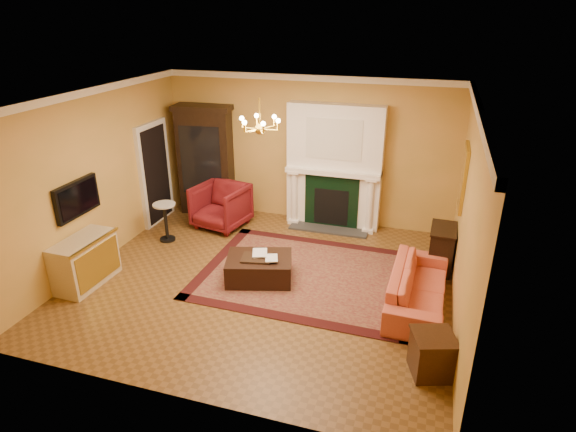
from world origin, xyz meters
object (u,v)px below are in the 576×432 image
at_px(wingback_armchair, 221,204).
at_px(commode, 85,261).
at_px(end_table, 432,355).
at_px(pedestal_table, 166,219).
at_px(coral_sofa, 419,281).
at_px(leather_ottoman, 259,268).
at_px(console_table, 441,250).
at_px(china_cabinet, 206,162).

xyz_separation_m(wingback_armchair, commode, (-1.16, -2.72, -0.09)).
xyz_separation_m(commode, end_table, (5.45, -0.55, -0.13)).
xyz_separation_m(wingback_armchair, pedestal_table, (-0.74, -0.92, -0.05)).
bearing_deg(commode, coral_sofa, 12.02).
bearing_deg(pedestal_table, end_table, -25.04).
height_order(commode, leather_ottoman, commode).
bearing_deg(end_table, commode, 174.25).
relative_size(pedestal_table, commode, 0.71).
height_order(commode, console_table, commode).
bearing_deg(wingback_armchair, china_cabinet, 143.18).
xyz_separation_m(coral_sofa, leather_ottoman, (-2.55, -0.03, -0.18)).
bearing_deg(commode, china_cabinet, 82.29).
relative_size(china_cabinet, coral_sofa, 1.10).
height_order(wingback_armchair, commode, wingback_armchair).
relative_size(china_cabinet, leather_ottoman, 2.12).
xyz_separation_m(china_cabinet, leather_ottoman, (2.10, -2.47, -0.91)).
xyz_separation_m(china_cabinet, pedestal_table, (-0.13, -1.61, -0.68)).
bearing_deg(china_cabinet, leather_ottoman, -56.31).
bearing_deg(end_table, leather_ottoman, 152.02).
distance_m(commode, coral_sofa, 5.29).
bearing_deg(wingback_armchair, commode, -101.57).
relative_size(commode, end_table, 2.02).
distance_m(coral_sofa, console_table, 1.25).
distance_m(end_table, console_table, 2.73).
height_order(console_table, leather_ottoman, console_table).
bearing_deg(china_cabinet, coral_sofa, -34.38).
bearing_deg(console_table, coral_sofa, -102.48).
xyz_separation_m(china_cabinet, end_table, (4.90, -3.96, -0.85)).
bearing_deg(leather_ottoman, wingback_armchair, 113.95).
bearing_deg(leather_ottoman, coral_sofa, -15.26).
xyz_separation_m(pedestal_table, coral_sofa, (4.78, -0.83, -0.05)).
height_order(coral_sofa, console_table, coral_sofa).
distance_m(wingback_armchair, commode, 2.96).
bearing_deg(china_cabinet, pedestal_table, -101.17).
bearing_deg(china_cabinet, commode, -105.86).
bearing_deg(leather_ottoman, pedestal_table, 142.94).
distance_m(coral_sofa, end_table, 1.54).
relative_size(end_table, console_table, 0.71).
xyz_separation_m(coral_sofa, end_table, (0.25, -1.52, -0.13)).
distance_m(pedestal_table, commode, 1.85).
relative_size(pedestal_table, console_table, 1.01).
bearing_deg(end_table, china_cabinet, 141.06).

